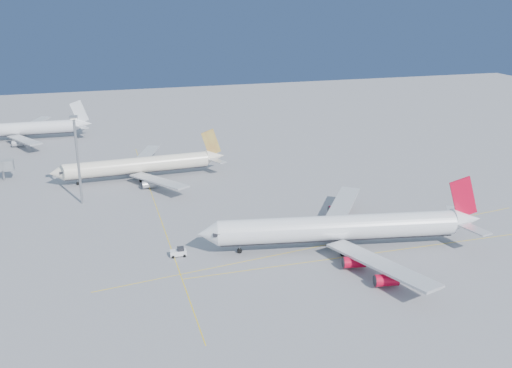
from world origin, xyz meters
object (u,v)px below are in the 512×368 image
airliner_etihad (141,165)px  pushback_tug (179,252)px  airliner_third (20,129)px  light_mast (77,153)px  airliner_virgin (344,228)px

airliner_etihad → pushback_tug: (2.47, -63.15, -3.64)m
airliner_third → pushback_tug: size_ratio=14.90×
pushback_tug → light_mast: 51.13m
airliner_etihad → airliner_virgin: bearing=-62.1°
airliner_virgin → airliner_third: (-86.50, 137.56, -0.43)m
airliner_third → pushback_tug: 138.88m
airliner_etihad → pushback_tug: 63.31m
pushback_tug → light_mast: (-22.07, 43.73, 14.67)m
airliner_third → light_mast: 91.07m
airliner_virgin → pushback_tug: (-39.71, 6.86, -4.27)m
airliner_virgin → airliner_etihad: (-42.18, 70.01, -0.63)m
airliner_virgin → pushback_tug: airliner_virgin is taller
airliner_etihad → pushback_tug: bearing=-91.0°
airliner_third → pushback_tug: (46.79, -130.71, -3.84)m
airliner_virgin → light_mast: 80.52m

